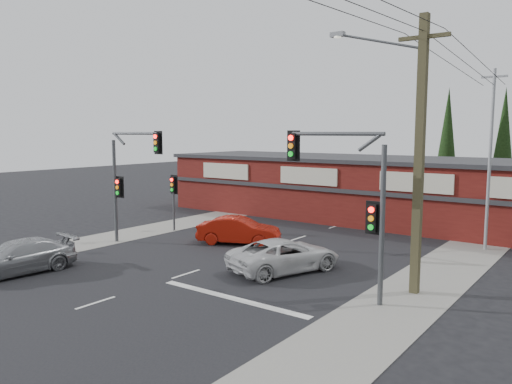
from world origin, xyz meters
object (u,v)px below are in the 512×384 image
Objects in this scene: red_sedan at (239,230)px; shop_building at (350,186)px; white_suv at (285,255)px; silver_suv at (17,257)px; utility_pole at (416,147)px.

red_sedan is 0.16× the size of shop_building.
shop_building is (-4.02, 14.38, 1.44)m from white_suv.
silver_suv is at bearing -102.50° from shop_building.
shop_building reaches higher than silver_suv.
white_suv is 5.69m from red_sedan.
shop_building reaches higher than white_suv.
white_suv is at bearing -175.91° from utility_pole.
utility_pole is at bearing 34.35° from silver_suv.
shop_building is at bearing -28.83° from red_sedan.
utility_pole is at bearing -128.74° from red_sedan.
white_suv is 0.50× the size of utility_pole.
red_sedan is 11.51m from utility_pole.
silver_suv is 0.18× the size of shop_building.
utility_pole reaches higher than white_suv.
shop_building is at bearing 84.10° from silver_suv.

